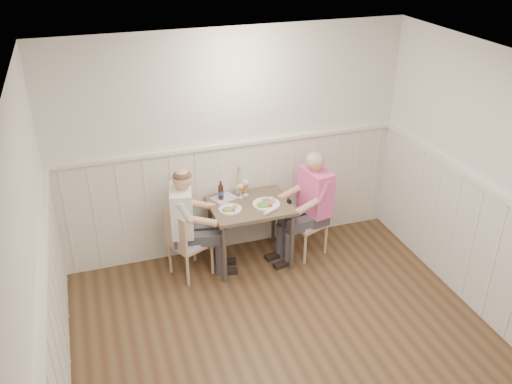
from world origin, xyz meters
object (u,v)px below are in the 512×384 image
dining_table (250,212)px  diner_cream (187,230)px  chair_right (310,218)px  chair_left (186,241)px  grass_vase (237,179)px  beer_bottle (221,192)px  man_in_pink (311,212)px

dining_table → diner_cream: diner_cream is taller
chair_right → chair_left: bearing=-179.1°
diner_cream → dining_table: bearing=-0.7°
chair_left → dining_table: bearing=3.2°
grass_vase → chair_left: bearing=-153.3°
chair_right → beer_bottle: 1.10m
chair_left → beer_bottle: (0.47, 0.25, 0.40)m
dining_table → diner_cream: (-0.72, 0.01, -0.10)m
man_in_pink → grass_vase: 0.93m
diner_cream → grass_vase: bearing=24.1°
chair_left → man_in_pink: size_ratio=0.63×
chair_right → grass_vase: 0.96m
chair_right → chair_left: chair_right is taller
diner_cream → grass_vase: size_ratio=3.47×
diner_cream → beer_bottle: 0.58m
chair_right → man_in_pink: bearing=-88.5°
chair_left → man_in_pink: bearing=-0.5°
chair_left → grass_vase: size_ratio=2.22×
chair_right → chair_left: (-1.47, -0.02, -0.00)m
dining_table → chair_left: (-0.75, -0.04, -0.20)m
diner_cream → grass_vase: diner_cream is taller
chair_left → grass_vase: bearing=26.7°
chair_right → beer_bottle: size_ratio=3.76×
man_in_pink → beer_bottle: bearing=165.2°
beer_bottle → man_in_pink: bearing=-14.8°
chair_left → diner_cream: 0.11m
beer_bottle → chair_right: bearing=-12.9°
chair_left → beer_bottle: beer_bottle is taller
chair_right → diner_cream: bearing=178.9°
beer_bottle → grass_vase: (0.22, 0.10, 0.07)m
chair_right → dining_table: bearing=178.5°
man_in_pink → diner_cream: man_in_pink is taller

